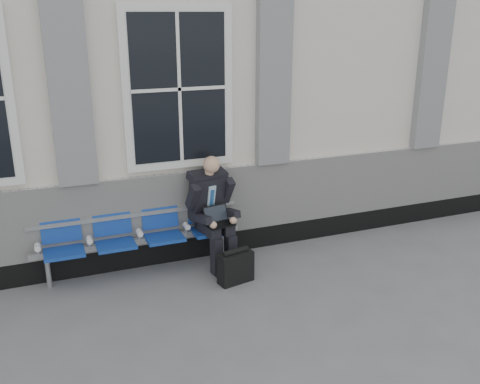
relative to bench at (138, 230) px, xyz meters
name	(u,v)px	position (x,y,z in m)	size (l,w,h in m)	color
ground	(190,319)	(0.26, -1.32, -0.55)	(70.00, 70.00, 0.00)	slate
station_building	(120,75)	(0.24, 2.15, 1.67)	(14.40, 4.40, 4.49)	silver
bench	(138,230)	(0.00, 0.00, 0.00)	(2.60, 0.47, 0.91)	#9EA0A3
businessman	(212,207)	(0.92, -0.13, 0.23)	(0.63, 0.84, 1.45)	black
briefcase	(236,267)	(1.02, -0.72, -0.35)	(0.46, 0.27, 0.44)	black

